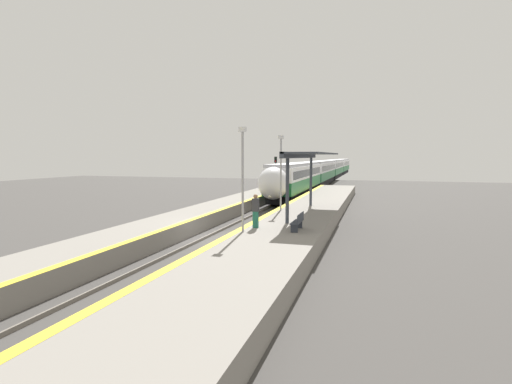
% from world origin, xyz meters
% --- Properties ---
extents(ground_plane, '(120.00, 120.00, 0.00)m').
position_xyz_m(ground_plane, '(0.00, 0.00, 0.00)').
color(ground_plane, '#423F3D').
extents(rail_left, '(0.08, 90.00, 0.15)m').
position_xyz_m(rail_left, '(-0.72, 0.00, 0.07)').
color(rail_left, slate).
rests_on(rail_left, ground_plane).
extents(rail_right, '(0.08, 90.00, 0.15)m').
position_xyz_m(rail_right, '(0.72, 0.00, 0.07)').
color(rail_right, slate).
rests_on(rail_right, ground_plane).
extents(train, '(2.83, 83.96, 3.99)m').
position_xyz_m(train, '(0.00, 53.36, 2.28)').
color(train, black).
rests_on(train, ground_plane).
extents(platform_right, '(4.41, 64.00, 0.96)m').
position_xyz_m(platform_right, '(3.92, 0.00, 0.48)').
color(platform_right, gray).
rests_on(platform_right, ground_plane).
extents(platform_left, '(3.18, 64.00, 0.96)m').
position_xyz_m(platform_left, '(-3.31, 0.00, 0.48)').
color(platform_left, gray).
rests_on(platform_left, ground_plane).
extents(platform_bench, '(0.44, 1.69, 0.89)m').
position_xyz_m(platform_bench, '(4.87, -0.97, 1.43)').
color(platform_bench, '#2D333D').
rests_on(platform_bench, platform_right).
extents(person_waiting, '(0.36, 0.24, 1.80)m').
position_xyz_m(person_waiting, '(2.55, -0.86, 1.90)').
color(person_waiting, '#1E604C').
rests_on(person_waiting, platform_right).
extents(railway_signal, '(0.28, 0.28, 4.70)m').
position_xyz_m(railway_signal, '(-2.48, 23.87, 2.85)').
color(railway_signal, '#59595E').
rests_on(railway_signal, ground_plane).
extents(lamppost_near, '(0.36, 0.20, 5.24)m').
position_xyz_m(lamppost_near, '(2.25, -2.13, 3.96)').
color(lamppost_near, '#9E9EA3').
rests_on(lamppost_near, platform_right).
extents(lamppost_mid, '(0.36, 0.20, 5.24)m').
position_xyz_m(lamppost_mid, '(2.25, 6.24, 3.96)').
color(lamppost_mid, '#9E9EA3').
rests_on(lamppost_mid, platform_right).
extents(station_canopy, '(2.02, 11.55, 4.04)m').
position_xyz_m(station_canopy, '(4.42, 5.32, 4.72)').
color(station_canopy, '#333842').
rests_on(station_canopy, platform_right).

